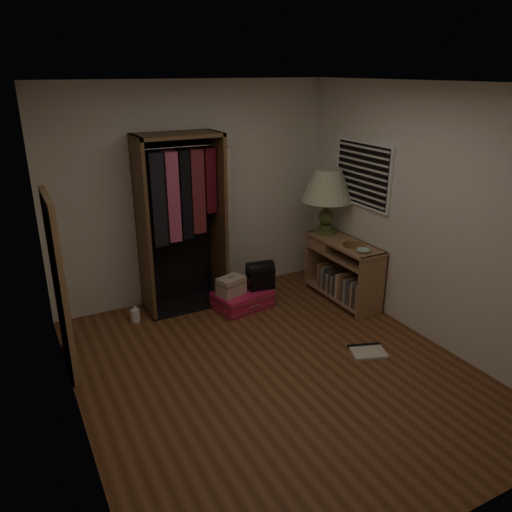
{
  "coord_description": "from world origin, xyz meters",
  "views": [
    {
      "loc": [
        -2.05,
        -3.52,
        2.71
      ],
      "look_at": [
        0.3,
        0.95,
        0.8
      ],
      "focal_mm": 35.0,
      "sensor_mm": 36.0,
      "label": 1
    }
  ],
  "objects_px": {
    "table_lamp": "(328,187)",
    "white_jug": "(135,315)",
    "console_bookshelf": "(342,268)",
    "floor_mirror": "(60,285)",
    "open_wardrobe": "(182,207)",
    "pink_suitcase": "(242,299)",
    "black_bag": "(260,274)",
    "train_case": "(231,286)"
  },
  "relations": [
    {
      "from": "train_case",
      "to": "open_wardrobe",
      "type": "bearing_deg",
      "value": 117.33
    },
    {
      "from": "floor_mirror",
      "to": "console_bookshelf",
      "type": "bearing_deg",
      "value": 0.35
    },
    {
      "from": "pink_suitcase",
      "to": "black_bag",
      "type": "height_order",
      "value": "black_bag"
    },
    {
      "from": "pink_suitcase",
      "to": "white_jug",
      "type": "xyz_separation_m",
      "value": [
        -1.24,
        0.24,
        -0.02
      ]
    },
    {
      "from": "floor_mirror",
      "to": "train_case",
      "type": "bearing_deg",
      "value": 10.75
    },
    {
      "from": "floor_mirror",
      "to": "train_case",
      "type": "relative_size",
      "value": 4.66
    },
    {
      "from": "console_bookshelf",
      "to": "train_case",
      "type": "distance_m",
      "value": 1.4
    },
    {
      "from": "open_wardrobe",
      "to": "console_bookshelf",
      "type": "bearing_deg",
      "value": -22.98
    },
    {
      "from": "open_wardrobe",
      "to": "white_jug",
      "type": "bearing_deg",
      "value": -166.31
    },
    {
      "from": "open_wardrobe",
      "to": "pink_suitcase",
      "type": "distance_m",
      "value": 1.31
    },
    {
      "from": "open_wardrobe",
      "to": "black_bag",
      "type": "distance_m",
      "value": 1.23
    },
    {
      "from": "console_bookshelf",
      "to": "floor_mirror",
      "type": "xyz_separation_m",
      "value": [
        -3.24,
        -0.02,
        0.45
      ]
    },
    {
      "from": "black_bag",
      "to": "table_lamp",
      "type": "xyz_separation_m",
      "value": [
        0.96,
        0.05,
        0.96
      ]
    },
    {
      "from": "pink_suitcase",
      "to": "table_lamp",
      "type": "bearing_deg",
      "value": -7.36
    },
    {
      "from": "table_lamp",
      "to": "white_jug",
      "type": "xyz_separation_m",
      "value": [
        -2.45,
        0.19,
        -1.26
      ]
    },
    {
      "from": "open_wardrobe",
      "to": "black_bag",
      "type": "bearing_deg",
      "value": -26.64
    },
    {
      "from": "floor_mirror",
      "to": "table_lamp",
      "type": "bearing_deg",
      "value": 7.26
    },
    {
      "from": "open_wardrobe",
      "to": "pink_suitcase",
      "type": "bearing_deg",
      "value": -36.24
    },
    {
      "from": "console_bookshelf",
      "to": "black_bag",
      "type": "distance_m",
      "value": 1.02
    },
    {
      "from": "floor_mirror",
      "to": "white_jug",
      "type": "relative_size",
      "value": 9.44
    },
    {
      "from": "floor_mirror",
      "to": "white_jug",
      "type": "distance_m",
      "value": 1.26
    },
    {
      "from": "pink_suitcase",
      "to": "table_lamp",
      "type": "xyz_separation_m",
      "value": [
        1.21,
        0.05,
        1.24
      ]
    },
    {
      "from": "console_bookshelf",
      "to": "table_lamp",
      "type": "xyz_separation_m",
      "value": [
        0.0,
        0.39,
        0.94
      ]
    },
    {
      "from": "white_jug",
      "to": "train_case",
      "type": "bearing_deg",
      "value": -12.46
    },
    {
      "from": "table_lamp",
      "to": "train_case",
      "type": "bearing_deg",
      "value": -177.7
    },
    {
      "from": "console_bookshelf",
      "to": "table_lamp",
      "type": "relative_size",
      "value": 1.39
    },
    {
      "from": "pink_suitcase",
      "to": "train_case",
      "type": "xyz_separation_m",
      "value": [
        -0.15,
        -0.0,
        0.21
      ]
    },
    {
      "from": "console_bookshelf",
      "to": "train_case",
      "type": "bearing_deg",
      "value": 165.96
    },
    {
      "from": "black_bag",
      "to": "table_lamp",
      "type": "distance_m",
      "value": 1.36
    },
    {
      "from": "train_case",
      "to": "pink_suitcase",
      "type": "bearing_deg",
      "value": -16.77
    },
    {
      "from": "console_bookshelf",
      "to": "pink_suitcase",
      "type": "xyz_separation_m",
      "value": [
        -1.21,
        0.34,
        -0.3
      ]
    },
    {
      "from": "open_wardrobe",
      "to": "white_jug",
      "type": "relative_size",
      "value": 11.38
    },
    {
      "from": "console_bookshelf",
      "to": "black_bag",
      "type": "bearing_deg",
      "value": 160.22
    },
    {
      "from": "open_wardrobe",
      "to": "table_lamp",
      "type": "height_order",
      "value": "open_wardrobe"
    },
    {
      "from": "white_jug",
      "to": "black_bag",
      "type": "bearing_deg",
      "value": -8.97
    },
    {
      "from": "pink_suitcase",
      "to": "table_lamp",
      "type": "relative_size",
      "value": 0.91
    },
    {
      "from": "console_bookshelf",
      "to": "black_bag",
      "type": "height_order",
      "value": "console_bookshelf"
    },
    {
      "from": "floor_mirror",
      "to": "pink_suitcase",
      "type": "height_order",
      "value": "floor_mirror"
    },
    {
      "from": "pink_suitcase",
      "to": "table_lamp",
      "type": "height_order",
      "value": "table_lamp"
    },
    {
      "from": "pink_suitcase",
      "to": "white_jug",
      "type": "distance_m",
      "value": 1.26
    },
    {
      "from": "open_wardrobe",
      "to": "pink_suitcase",
      "type": "xyz_separation_m",
      "value": [
        0.55,
        -0.41,
        -1.12
      ]
    },
    {
      "from": "open_wardrobe",
      "to": "table_lamp",
      "type": "bearing_deg",
      "value": -11.35
    }
  ]
}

